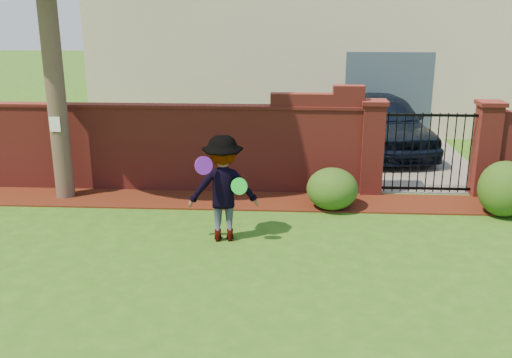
# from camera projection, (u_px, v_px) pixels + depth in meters

# --- Properties ---
(ground) EXTENTS (80.00, 80.00, 0.01)m
(ground) POSITION_uv_depth(u_px,v_px,m) (231.00, 282.00, 7.91)
(ground) COLOR #2D5A16
(ground) RESTS_ON ground
(mulch_bed) EXTENTS (11.10, 1.08, 0.03)m
(mulch_bed) POSITION_uv_depth(u_px,v_px,m) (199.00, 200.00, 11.15)
(mulch_bed) COLOR #3A140A
(mulch_bed) RESTS_ON ground
(brick_wall) EXTENTS (8.70, 0.31, 2.16)m
(brick_wall) POSITION_uv_depth(u_px,v_px,m) (150.00, 145.00, 11.57)
(brick_wall) COLOR maroon
(brick_wall) RESTS_ON ground
(pillar_left) EXTENTS (0.50, 0.50, 1.88)m
(pillar_left) POSITION_uv_depth(u_px,v_px,m) (372.00, 147.00, 11.32)
(pillar_left) COLOR maroon
(pillar_left) RESTS_ON ground
(pillar_right) EXTENTS (0.50, 0.50, 1.88)m
(pillar_right) POSITION_uv_depth(u_px,v_px,m) (486.00, 149.00, 11.20)
(pillar_right) COLOR maroon
(pillar_right) RESTS_ON ground
(iron_gate) EXTENTS (1.78, 0.03, 1.60)m
(iron_gate) POSITION_uv_depth(u_px,v_px,m) (428.00, 153.00, 11.29)
(iron_gate) COLOR black
(iron_gate) RESTS_ON ground
(driveway) EXTENTS (3.20, 8.00, 0.01)m
(driveway) POSITION_uv_depth(u_px,v_px,m) (391.00, 147.00, 15.36)
(driveway) COLOR slate
(driveway) RESTS_ON ground
(house) EXTENTS (12.40, 6.40, 6.30)m
(house) POSITION_uv_depth(u_px,v_px,m) (298.00, 20.00, 18.39)
(house) COLOR beige
(house) RESTS_ON ground
(car) EXTENTS (2.55, 4.65, 1.50)m
(car) POSITION_uv_depth(u_px,v_px,m) (386.00, 125.00, 14.44)
(car) COLOR black
(car) RESTS_ON ground
(paper_notice) EXTENTS (0.20, 0.01, 0.28)m
(paper_notice) POSITION_uv_depth(u_px,v_px,m) (55.00, 124.00, 10.74)
(paper_notice) COLOR white
(paper_notice) RESTS_ON tree
(shrub_left) EXTENTS (0.95, 0.95, 0.78)m
(shrub_left) POSITION_uv_depth(u_px,v_px,m) (332.00, 189.00, 10.61)
(shrub_left) COLOR #1C4715
(shrub_left) RESTS_ON ground
(shrub_middle) EXTENTS (0.91, 0.91, 1.01)m
(shrub_middle) POSITION_uv_depth(u_px,v_px,m) (504.00, 189.00, 10.23)
(shrub_middle) COLOR #1C4715
(shrub_middle) RESTS_ON ground
(man) EXTENTS (1.17, 0.76, 1.71)m
(man) POSITION_uv_depth(u_px,v_px,m) (223.00, 189.00, 9.07)
(man) COLOR gray
(man) RESTS_ON ground
(frisbee_purple) EXTENTS (0.29, 0.22, 0.28)m
(frisbee_purple) POSITION_uv_depth(u_px,v_px,m) (204.00, 166.00, 8.67)
(frisbee_purple) COLOR purple
(frisbee_purple) RESTS_ON man
(frisbee_green) EXTENTS (0.27, 0.13, 0.27)m
(frisbee_green) POSITION_uv_depth(u_px,v_px,m) (239.00, 186.00, 8.81)
(frisbee_green) COLOR green
(frisbee_green) RESTS_ON man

